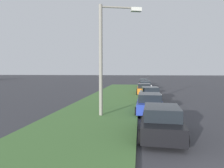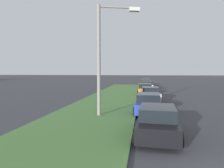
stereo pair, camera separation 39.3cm
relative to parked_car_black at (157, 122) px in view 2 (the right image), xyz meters
name	(u,v)px [view 2 (the right image)]	position (x,y,z in m)	size (l,w,h in m)	color
grass_median	(97,111)	(5.44, 4.16, -0.66)	(60.00, 6.00, 0.12)	#477238
parked_car_black	(157,122)	(0.00, 0.00, 0.00)	(4.39, 2.19, 1.47)	black
parked_car_blue	(148,104)	(5.43, 0.31, 0.00)	(4.35, 2.11, 1.47)	#23389E
parked_car_silver	(150,94)	(11.73, -0.01, 0.00)	(4.40, 2.21, 1.47)	#B2B5BA
parked_car_orange	(145,89)	(17.57, 0.47, 0.00)	(4.33, 2.07, 1.47)	orange
parked_car_white	(147,86)	(24.26, 0.12, 0.00)	(4.34, 2.09, 1.47)	silver
parked_car_red	(146,84)	(29.69, 0.23, 0.00)	(4.37, 2.16, 1.47)	red
parked_car_green	(146,82)	(36.32, 0.16, 0.00)	(4.38, 2.18, 1.47)	#1E6B38
streetlight	(104,52)	(3.76, 3.30, 3.67)	(1.02, 2.82, 7.50)	gray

